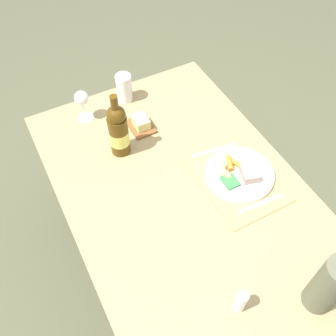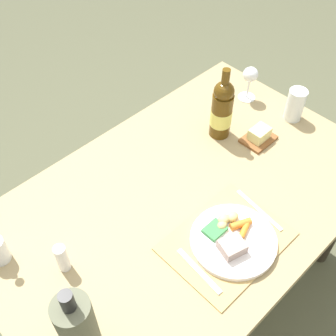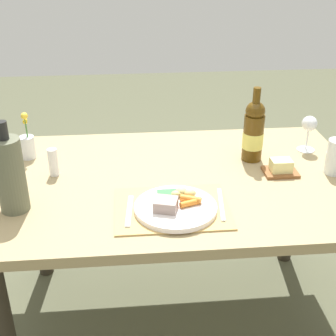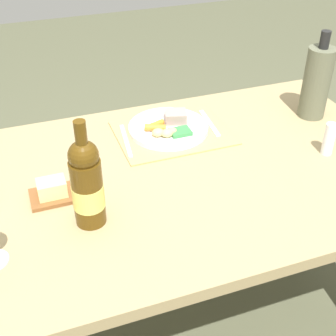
{
  "view_description": "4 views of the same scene",
  "coord_description": "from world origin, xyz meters",
  "px_view_note": "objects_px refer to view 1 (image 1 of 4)",
  "views": [
    {
      "loc": [
        -0.71,
        0.46,
        1.97
      ],
      "look_at": [
        0.07,
        0.04,
        0.82
      ],
      "focal_mm": 40.77,
      "sensor_mm": 36.0,
      "label": 1
    },
    {
      "loc": [
        -0.69,
        -0.62,
        1.9
      ],
      "look_at": [
        -0.02,
        0.07,
        0.82
      ],
      "focal_mm": 45.47,
      "sensor_mm": 36.0,
      "label": 2
    },
    {
      "loc": [
        -0.17,
        -1.55,
        1.56
      ],
      "look_at": [
        -0.03,
        0.02,
        0.75
      ],
      "focal_mm": 49.52,
      "sensor_mm": 36.0,
      "label": 3
    },
    {
      "loc": [
        0.45,
        1.1,
        1.55
      ],
      "look_at": [
        0.06,
        0.02,
        0.75
      ],
      "focal_mm": 49.94,
      "sensor_mm": 36.0,
      "label": 4
    }
  ],
  "objects_px": {
    "fork": "(261,204)",
    "dining_table": "(185,206)",
    "knife": "(214,150)",
    "butter_dish": "(141,124)",
    "wine_glass": "(82,100)",
    "salt_shaker": "(241,302)",
    "dinner_plate": "(239,173)",
    "cooler_bottle": "(329,285)",
    "water_tumbler": "(124,89)",
    "wine_bottle": "(118,131)"
  },
  "relations": [
    {
      "from": "cooler_bottle",
      "to": "salt_shaker",
      "type": "distance_m",
      "value": 0.27
    },
    {
      "from": "fork",
      "to": "wine_glass",
      "type": "distance_m",
      "value": 0.89
    },
    {
      "from": "dining_table",
      "to": "wine_bottle",
      "type": "relative_size",
      "value": 4.66
    },
    {
      "from": "fork",
      "to": "cooler_bottle",
      "type": "height_order",
      "value": "cooler_bottle"
    },
    {
      "from": "wine_glass",
      "to": "butter_dish",
      "type": "xyz_separation_m",
      "value": [
        -0.18,
        -0.2,
        -0.09
      ]
    },
    {
      "from": "wine_bottle",
      "to": "fork",
      "type": "bearing_deg",
      "value": -144.27
    },
    {
      "from": "dinner_plate",
      "to": "wine_glass",
      "type": "xyz_separation_m",
      "value": [
        0.61,
        0.43,
        0.09
      ]
    },
    {
      "from": "cooler_bottle",
      "to": "water_tumbler",
      "type": "bearing_deg",
      "value": 7.58
    },
    {
      "from": "knife",
      "to": "salt_shaker",
      "type": "height_order",
      "value": "salt_shaker"
    },
    {
      "from": "knife",
      "to": "butter_dish",
      "type": "xyz_separation_m",
      "value": [
        0.28,
        0.22,
        0.02
      ]
    },
    {
      "from": "fork",
      "to": "knife",
      "type": "height_order",
      "value": "same"
    },
    {
      "from": "fork",
      "to": "water_tumbler",
      "type": "bearing_deg",
      "value": 19.74
    },
    {
      "from": "dinner_plate",
      "to": "salt_shaker",
      "type": "height_order",
      "value": "salt_shaker"
    },
    {
      "from": "cooler_bottle",
      "to": "salt_shaker",
      "type": "bearing_deg",
      "value": 67.39
    },
    {
      "from": "wine_glass",
      "to": "salt_shaker",
      "type": "distance_m",
      "value": 1.06
    },
    {
      "from": "dinner_plate",
      "to": "knife",
      "type": "height_order",
      "value": "dinner_plate"
    },
    {
      "from": "water_tumbler",
      "to": "wine_glass",
      "type": "bearing_deg",
      "value": 98.79
    },
    {
      "from": "butter_dish",
      "to": "salt_shaker",
      "type": "xyz_separation_m",
      "value": [
        -0.88,
        0.07,
        0.03
      ]
    },
    {
      "from": "dining_table",
      "to": "water_tumbler",
      "type": "relative_size",
      "value": 10.32
    },
    {
      "from": "wine_glass",
      "to": "water_tumbler",
      "type": "relative_size",
      "value": 1.12
    },
    {
      "from": "dinner_plate",
      "to": "knife",
      "type": "relative_size",
      "value": 1.34
    },
    {
      "from": "fork",
      "to": "butter_dish",
      "type": "distance_m",
      "value": 0.64
    },
    {
      "from": "knife",
      "to": "butter_dish",
      "type": "distance_m",
      "value": 0.35
    },
    {
      "from": "fork",
      "to": "cooler_bottle",
      "type": "xyz_separation_m",
      "value": [
        -0.38,
        0.06,
        0.13
      ]
    },
    {
      "from": "knife",
      "to": "salt_shaker",
      "type": "xyz_separation_m",
      "value": [
        -0.6,
        0.29,
        0.05
      ]
    },
    {
      "from": "water_tumbler",
      "to": "wine_bottle",
      "type": "bearing_deg",
      "value": 152.83
    },
    {
      "from": "dinner_plate",
      "to": "wine_bottle",
      "type": "distance_m",
      "value": 0.52
    },
    {
      "from": "salt_shaker",
      "to": "cooler_bottle",
      "type": "bearing_deg",
      "value": -112.61
    },
    {
      "from": "wine_glass",
      "to": "cooler_bottle",
      "type": "bearing_deg",
      "value": -162.09
    },
    {
      "from": "fork",
      "to": "dining_table",
      "type": "bearing_deg",
      "value": 56.23
    },
    {
      "from": "cooler_bottle",
      "to": "wine_glass",
      "type": "bearing_deg",
      "value": 17.91
    },
    {
      "from": "dinner_plate",
      "to": "cooler_bottle",
      "type": "xyz_separation_m",
      "value": [
        -0.54,
        0.06,
        0.11
      ]
    },
    {
      "from": "wine_glass",
      "to": "wine_bottle",
      "type": "xyz_separation_m",
      "value": [
        -0.26,
        -0.07,
        0.01
      ]
    },
    {
      "from": "wine_glass",
      "to": "cooler_bottle",
      "type": "height_order",
      "value": "cooler_bottle"
    },
    {
      "from": "fork",
      "to": "salt_shaker",
      "type": "height_order",
      "value": "salt_shaker"
    },
    {
      "from": "knife",
      "to": "water_tumbler",
      "type": "xyz_separation_m",
      "value": [
        0.48,
        0.2,
        0.05
      ]
    },
    {
      "from": "fork",
      "to": "water_tumbler",
      "type": "distance_m",
      "value": 0.83
    },
    {
      "from": "cooler_bottle",
      "to": "salt_shaker",
      "type": "xyz_separation_m",
      "value": [
        0.1,
        0.24,
        -0.08
      ]
    },
    {
      "from": "wine_glass",
      "to": "wine_bottle",
      "type": "height_order",
      "value": "wine_bottle"
    },
    {
      "from": "wine_glass",
      "to": "salt_shaker",
      "type": "xyz_separation_m",
      "value": [
        -1.05,
        -0.13,
        -0.06
      ]
    },
    {
      "from": "dining_table",
      "to": "salt_shaker",
      "type": "distance_m",
      "value": 0.49
    },
    {
      "from": "butter_dish",
      "to": "water_tumbler",
      "type": "bearing_deg",
      "value": -4.04
    },
    {
      "from": "water_tumbler",
      "to": "fork",
      "type": "bearing_deg",
      "value": -164.77
    },
    {
      "from": "fork",
      "to": "water_tumbler",
      "type": "xyz_separation_m",
      "value": [
        0.8,
        0.22,
        0.05
      ]
    },
    {
      "from": "water_tumbler",
      "to": "wine_bottle",
      "type": "height_order",
      "value": "wine_bottle"
    },
    {
      "from": "knife",
      "to": "wine_bottle",
      "type": "relative_size",
      "value": 0.68
    },
    {
      "from": "dinner_plate",
      "to": "butter_dish",
      "type": "xyz_separation_m",
      "value": [
        0.44,
        0.23,
        0.0
      ]
    },
    {
      "from": "cooler_bottle",
      "to": "wine_bottle",
      "type": "relative_size",
      "value": 1.04
    },
    {
      "from": "water_tumbler",
      "to": "butter_dish",
      "type": "relative_size",
      "value": 1.07
    },
    {
      "from": "butter_dish",
      "to": "cooler_bottle",
      "type": "bearing_deg",
      "value": -169.99
    }
  ]
}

